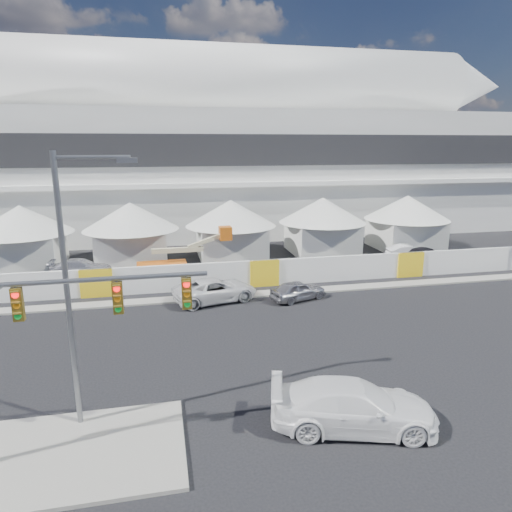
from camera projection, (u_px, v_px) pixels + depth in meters
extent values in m
plane|color=black|center=(204.00, 395.00, 19.45)|extent=(160.00, 160.00, 0.00)
cube|color=gray|center=(35.00, 459.00, 15.37)|extent=(10.00, 5.00, 0.15)
cube|color=gray|center=(445.00, 281.00, 35.37)|extent=(80.00, 1.20, 0.12)
cube|color=silver|center=(232.00, 171.00, 59.29)|extent=(80.00, 24.00, 14.00)
cube|color=black|center=(250.00, 150.00, 47.08)|extent=(68.00, 0.30, 3.20)
cube|color=white|center=(250.00, 184.00, 47.68)|extent=(72.00, 0.80, 0.50)
cylinder|color=white|center=(233.00, 81.00, 54.82)|extent=(57.60, 8.40, 8.40)
cylinder|color=white|center=(249.00, 85.00, 55.32)|extent=(51.60, 6.80, 6.80)
cylinder|color=white|center=(265.00, 89.00, 55.83)|extent=(45.60, 5.20, 5.20)
cone|color=white|center=(473.00, 86.00, 61.42)|extent=(8.00, 7.60, 7.60)
cube|color=silver|center=(25.00, 250.00, 39.25)|extent=(6.00, 6.00, 3.00)
cone|color=silver|center=(21.00, 219.00, 38.60)|extent=(8.40, 8.40, 2.40)
cube|color=silver|center=(132.00, 246.00, 41.07)|extent=(6.00, 6.00, 3.00)
cone|color=silver|center=(130.00, 216.00, 40.43)|extent=(8.40, 8.40, 2.40)
cube|color=silver|center=(231.00, 241.00, 42.90)|extent=(6.00, 6.00, 3.00)
cone|color=silver|center=(231.00, 213.00, 42.26)|extent=(8.40, 8.40, 2.40)
cube|color=silver|center=(322.00, 237.00, 44.73)|extent=(6.00, 6.00, 3.00)
cone|color=silver|center=(323.00, 210.00, 44.08)|extent=(8.40, 8.40, 2.40)
cube|color=silver|center=(405.00, 234.00, 46.55)|extent=(6.00, 6.00, 3.00)
cone|color=silver|center=(407.00, 207.00, 45.91)|extent=(8.40, 8.40, 2.40)
cube|color=white|center=(264.00, 273.00, 34.20)|extent=(70.00, 0.25, 2.00)
imported|color=#9E9DA2|center=(298.00, 290.00, 31.18)|extent=(2.70, 4.24, 1.34)
imported|color=silver|center=(215.00, 290.00, 30.89)|extent=(3.91, 6.15, 1.58)
imported|color=white|center=(353.00, 406.00, 17.03)|extent=(3.99, 6.61, 1.79)
imported|color=white|center=(409.00, 252.00, 42.43)|extent=(1.95, 4.16, 1.32)
imported|color=black|center=(424.00, 255.00, 40.74)|extent=(3.57, 4.99, 1.58)
imported|color=silver|center=(81.00, 268.00, 36.77)|extent=(2.15, 4.89, 1.40)
cylinder|color=gray|center=(69.00, 281.00, 14.01)|extent=(8.52, 0.16, 0.16)
cube|color=#594714|center=(18.00, 304.00, 13.86)|extent=(0.32, 0.22, 1.05)
cube|color=#594714|center=(118.00, 298.00, 14.45)|extent=(0.32, 0.22, 1.05)
cube|color=#594714|center=(187.00, 293.00, 14.89)|extent=(0.32, 0.22, 1.05)
cylinder|color=slate|center=(68.00, 296.00, 16.13)|extent=(0.20, 0.20, 10.05)
cylinder|color=slate|center=(92.00, 157.00, 15.23)|extent=(2.46, 0.13, 0.13)
cube|color=slate|center=(127.00, 160.00, 15.48)|extent=(0.67, 0.28, 0.17)
cube|color=#CA5C13|center=(162.00, 270.00, 36.53)|extent=(3.95, 1.85, 1.19)
cube|color=beige|center=(178.00, 250.00, 36.42)|extent=(4.12, 0.50, 0.38)
cube|color=beige|center=(207.00, 241.00, 36.74)|extent=(3.20, 0.42, 1.31)
cube|color=#CA5C13|center=(226.00, 234.00, 36.92)|extent=(1.00, 1.00, 1.08)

